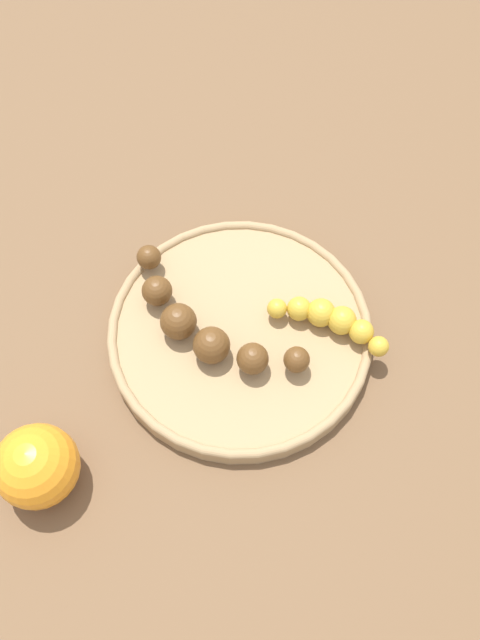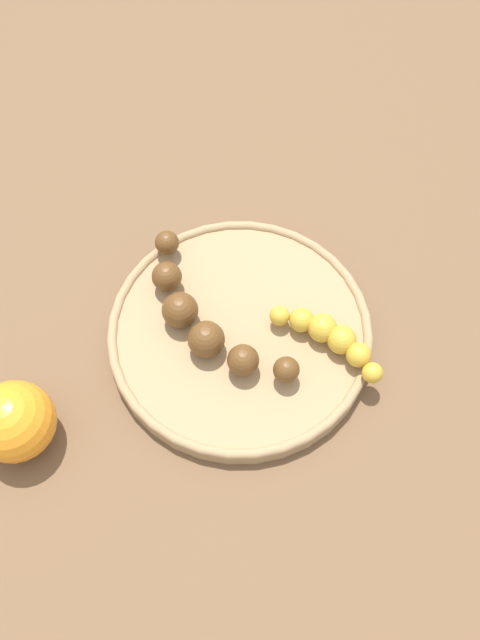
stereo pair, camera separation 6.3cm
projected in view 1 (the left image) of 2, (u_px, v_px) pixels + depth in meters
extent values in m
plane|color=brown|center=(240.00, 337.00, 0.67)|extent=(2.40, 2.40, 0.00)
cylinder|color=#A08259|center=(240.00, 333.00, 0.66)|extent=(0.27, 0.27, 0.02)
torus|color=#A08259|center=(240.00, 329.00, 0.65)|extent=(0.27, 0.27, 0.01)
sphere|color=#593819|center=(149.00, 257.00, 0.67)|extent=(0.03, 0.03, 0.03)
sphere|color=#593819|center=(157.00, 291.00, 0.65)|extent=(0.03, 0.03, 0.03)
sphere|color=#593819|center=(178.00, 321.00, 0.63)|extent=(0.04, 0.04, 0.04)
sphere|color=#593819|center=(211.00, 345.00, 0.62)|extent=(0.04, 0.04, 0.04)
sphere|color=#593819|center=(253.00, 359.00, 0.62)|extent=(0.03, 0.03, 0.03)
sphere|color=#593819|center=(297.00, 360.00, 0.61)|extent=(0.03, 0.03, 0.03)
sphere|color=gold|center=(379.00, 346.00, 0.63)|extent=(0.02, 0.02, 0.02)
sphere|color=gold|center=(361.00, 332.00, 0.63)|extent=(0.02, 0.02, 0.02)
sphere|color=gold|center=(342.00, 320.00, 0.64)|extent=(0.03, 0.03, 0.03)
sphere|color=gold|center=(321.00, 313.00, 0.64)|extent=(0.03, 0.03, 0.03)
sphere|color=gold|center=(299.00, 309.00, 0.65)|extent=(0.02, 0.02, 0.02)
sphere|color=gold|center=(277.00, 309.00, 0.65)|extent=(0.02, 0.02, 0.02)
sphere|color=orange|center=(37.00, 466.00, 0.57)|extent=(0.08, 0.08, 0.08)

